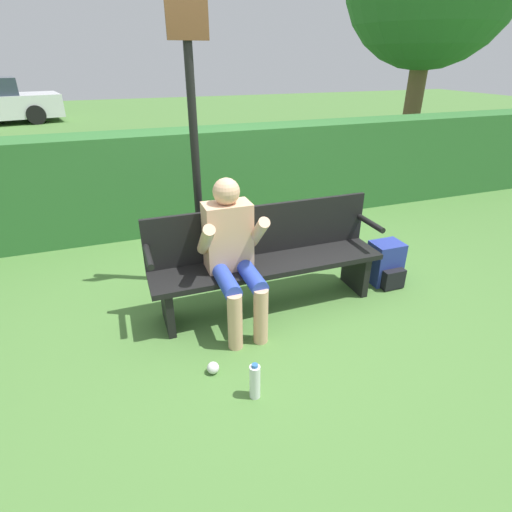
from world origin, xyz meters
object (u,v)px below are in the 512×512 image
water_bottle (255,381)px  signpost (194,141)px  backpack (386,264)px  person_seated (232,250)px  park_bench (266,256)px

water_bottle → signpost: (0.03, 1.54, 1.21)m
backpack → signpost: signpost is taller
person_seated → water_bottle: size_ratio=4.40×
signpost → person_seated: bearing=-81.2°
backpack → signpost: 2.09m
backpack → park_bench: bearing=176.8°
person_seated → water_bottle: (-0.13, -0.88, -0.51)m
park_bench → water_bottle: 1.17m
water_bottle → signpost: bearing=89.0°
backpack → water_bottle: backpack is taller
park_bench → signpost: 1.12m
person_seated → signpost: 0.98m
person_seated → backpack: person_seated is taller
person_seated → signpost: (-0.10, 0.67, 0.71)m
park_bench → backpack: size_ratio=4.84×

